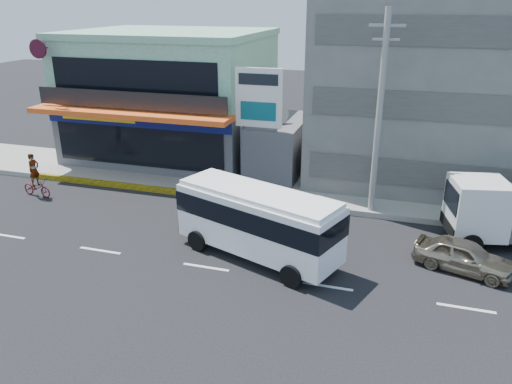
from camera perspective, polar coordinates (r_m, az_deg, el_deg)
ground at (r=20.84m, az=-5.73°, el=-8.55°), size 120.00×120.00×0.00m
sidewalk at (r=28.10m, az=11.27°, el=-0.39°), size 70.00×5.00×0.30m
shop_building at (r=34.71m, az=-9.53°, el=10.48°), size 12.40×11.70×8.00m
concrete_building at (r=31.90m, az=22.54°, el=13.74°), size 16.00×12.00×14.00m
gap_structure at (r=30.72m, az=2.69°, el=5.04°), size 3.00×6.00×3.50m
satellite_dish at (r=29.32m, az=2.26°, el=7.95°), size 1.50×1.50×0.15m
billboard at (r=27.46m, az=0.30°, el=9.94°), size 2.60×0.18×6.90m
utility_pole_near at (r=24.58m, az=13.89°, el=8.50°), size 1.60×0.30×10.00m
minibus at (r=20.73m, az=0.22°, el=-3.01°), size 7.57×4.68×3.02m
sedan at (r=21.88m, az=22.65°, el=-6.74°), size 4.17×2.66×1.32m
motorcycle_rider at (r=30.20m, az=-23.84°, el=1.02°), size 1.99×0.93×2.45m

